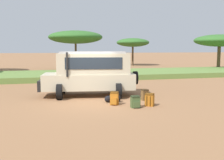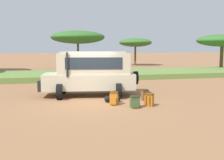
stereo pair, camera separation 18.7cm
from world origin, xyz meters
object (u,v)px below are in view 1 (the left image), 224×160
object	(u,v)px
backpack_beside_front_wheel	(150,100)
backpack_cluster_center	(145,95)
backpack_near_rear_wheel	(114,99)
acacia_tree_far_right	(133,43)
safari_vehicle	(91,72)
backpack_outermost	(135,102)
acacia_tree_distant_right	(220,41)
duffel_bag_low_black_case	(113,99)
acacia_tree_right_mid	(76,37)

from	to	relation	value
backpack_beside_front_wheel	backpack_cluster_center	xyz separation A→B (m)	(0.27, 1.28, -0.01)
backpack_near_rear_wheel	acacia_tree_far_right	world-z (taller)	acacia_tree_far_right
acacia_tree_far_right	safari_vehicle	bearing A→B (deg)	-113.98
backpack_outermost	acacia_tree_distant_right	world-z (taller)	acacia_tree_distant_right
backpack_cluster_center	acacia_tree_far_right	size ratio (longest dim) A/B	0.11
duffel_bag_low_black_case	acacia_tree_far_right	bearing A→B (deg)	68.95
safari_vehicle	acacia_tree_far_right	xyz separation A→B (m)	(11.03, 24.80, 2.26)
duffel_bag_low_black_case	backpack_outermost	bearing A→B (deg)	-65.58
backpack_cluster_center	acacia_tree_far_right	distance (m)	28.32
acacia_tree_distant_right	backpack_near_rear_wheel	bearing A→B (deg)	-137.81
backpack_near_rear_wheel	acacia_tree_far_right	bearing A→B (deg)	69.24
backpack_cluster_center	backpack_beside_front_wheel	bearing A→B (deg)	-102.01
safari_vehicle	duffel_bag_low_black_case	world-z (taller)	safari_vehicle
backpack_beside_front_wheel	acacia_tree_right_mid	bearing A→B (deg)	92.02
duffel_bag_low_black_case	acacia_tree_right_mid	distance (m)	20.56
acacia_tree_far_right	backpack_outermost	bearing A→B (deg)	-108.88
acacia_tree_far_right	acacia_tree_distant_right	xyz separation A→B (m)	(6.60, -12.04, -0.02)
backpack_near_rear_wheel	backpack_outermost	distance (m)	1.08
duffel_bag_low_black_case	acacia_tree_distant_right	distance (m)	22.69
backpack_beside_front_wheel	acacia_tree_far_right	world-z (taller)	acacia_tree_far_right
safari_vehicle	acacia_tree_distant_right	size ratio (longest dim) A/B	0.90
backpack_near_rear_wheel	acacia_tree_right_mid	xyz separation A→B (m)	(0.74, 20.85, 3.69)
acacia_tree_right_mid	acacia_tree_far_right	bearing A→B (deg)	34.31
backpack_outermost	acacia_tree_right_mid	xyz separation A→B (m)	(-0.01, 21.63, 3.73)
duffel_bag_low_black_case	acacia_tree_far_right	size ratio (longest dim) A/B	0.16
backpack_cluster_center	backpack_near_rear_wheel	distance (m)	1.89
safari_vehicle	acacia_tree_far_right	bearing A→B (deg)	66.02
duffel_bag_low_black_case	backpack_cluster_center	bearing A→B (deg)	0.39
backpack_near_rear_wheel	acacia_tree_far_right	distance (m)	29.53
backpack_beside_front_wheel	backpack_near_rear_wheel	distance (m)	1.61
backpack_cluster_center	backpack_near_rear_wheel	xyz separation A→B (m)	(-1.77, -0.67, 0.02)
backpack_near_rear_wheel	acacia_tree_distant_right	bearing A→B (deg)	42.19
backpack_cluster_center	backpack_near_rear_wheel	bearing A→B (deg)	-159.23
backpack_near_rear_wheel	acacia_tree_right_mid	world-z (taller)	acacia_tree_right_mid
acacia_tree_distant_right	backpack_beside_front_wheel	bearing A→B (deg)	-134.07
safari_vehicle	acacia_tree_far_right	world-z (taller)	acacia_tree_far_right
backpack_outermost	duffel_bag_low_black_case	world-z (taller)	backpack_outermost
backpack_beside_front_wheel	acacia_tree_right_mid	size ratio (longest dim) A/B	0.08
acacia_tree_right_mid	backpack_near_rear_wheel	bearing A→B (deg)	-92.03
backpack_outermost	backpack_cluster_center	bearing A→B (deg)	54.93
backpack_beside_front_wheel	acacia_tree_distant_right	bearing A→B (deg)	45.93
safari_vehicle	backpack_cluster_center	xyz separation A→B (m)	(2.40, -1.97, -1.02)
acacia_tree_right_mid	acacia_tree_far_right	distance (m)	11.71
backpack_beside_front_wheel	acacia_tree_distant_right	world-z (taller)	acacia_tree_distant_right
backpack_near_rear_wheel	acacia_tree_right_mid	distance (m)	21.18
backpack_cluster_center	acacia_tree_distant_right	bearing A→B (deg)	44.06
backpack_cluster_center	acacia_tree_right_mid	xyz separation A→B (m)	(-1.03, 20.18, 3.71)
backpack_cluster_center	acacia_tree_right_mid	size ratio (longest dim) A/B	0.08
backpack_beside_front_wheel	acacia_tree_far_right	xyz separation A→B (m)	(8.91, 28.05, 3.27)
backpack_beside_front_wheel	acacia_tree_far_right	distance (m)	29.61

